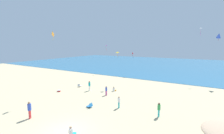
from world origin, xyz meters
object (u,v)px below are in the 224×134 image
(cooler_box, at_px, (59,91))
(person_4, at_px, (29,109))
(person_3, at_px, (71,132))
(kite_red, at_px, (133,53))
(person_6, at_px, (119,101))
(kite_yellow, at_px, (117,52))
(person_1, at_px, (89,85))
(kite_white, at_px, (201,28))
(beach_chair_far_left, at_px, (90,106))
(person_5, at_px, (159,109))
(kite_magenta, at_px, (106,45))
(beach_chair_far_right, at_px, (79,86))
(person_2, at_px, (106,90))
(kite_blue, at_px, (219,35))
(kite_orange, at_px, (53,34))
(person_0, at_px, (114,89))

(cooler_box, height_order, person_4, person_4)
(person_3, xyz_separation_m, kite_red, (-6.45, 26.96, 5.14))
(person_6, distance_m, kite_yellow, 11.41)
(cooler_box, distance_m, person_1, 4.92)
(person_4, height_order, kite_white, kite_white)
(beach_chair_far_left, bearing_deg, person_5, -171.58)
(person_3, relative_size, kite_magenta, 0.54)
(person_3, distance_m, kite_red, 28.20)
(beach_chair_far_right, height_order, person_2, person_2)
(person_3, height_order, kite_yellow, kite_yellow)
(kite_blue, height_order, kite_orange, kite_blue)
(cooler_box, distance_m, person_2, 7.90)
(kite_orange, bearing_deg, person_5, 5.82)
(kite_red, distance_m, kite_magenta, 7.55)
(person_3, height_order, kite_magenta, kite_magenta)
(kite_white, distance_m, kite_red, 15.13)
(beach_chair_far_right, distance_m, cooler_box, 4.01)
(kite_orange, distance_m, kite_magenta, 21.50)
(cooler_box, xyz_separation_m, person_5, (16.10, -0.82, 0.75))
(beach_chair_far_right, relative_size, person_6, 0.47)
(person_1, relative_size, person_2, 1.16)
(person_4, height_order, kite_red, kite_red)
(person_5, bearing_deg, person_1, -17.02)
(person_0, relative_size, kite_orange, 0.60)
(person_0, bearing_deg, person_6, -119.34)
(cooler_box, height_order, kite_blue, kite_blue)
(kite_yellow, height_order, kite_orange, kite_orange)
(beach_chair_far_right, height_order, person_4, person_4)
(kite_yellow, relative_size, kite_orange, 0.81)
(person_0, bearing_deg, kite_yellow, 45.03)
(person_0, xyz_separation_m, person_5, (8.70, -5.64, 0.61))
(kite_blue, distance_m, kite_orange, 28.75)
(person_0, bearing_deg, beach_chair_far_left, -146.83)
(beach_chair_far_left, xyz_separation_m, kite_orange, (-6.36, 0.31, 8.59))
(beach_chair_far_left, height_order, kite_blue, kite_blue)
(person_0, bearing_deg, kite_magenta, 62.59)
(kite_white, distance_m, kite_yellow, 17.96)
(kite_blue, bearing_deg, person_1, -137.81)
(person_2, xyz_separation_m, person_6, (3.90, -3.25, 0.01))
(person_3, bearing_deg, kite_red, 66.73)
(person_2, height_order, person_6, person_6)
(person_0, distance_m, kite_blue, 21.80)
(beach_chair_far_left, bearing_deg, cooler_box, -21.29)
(person_1, bearing_deg, person_5, 138.33)
(beach_chair_far_left, relative_size, kite_blue, 0.43)
(person_3, relative_size, kite_yellow, 0.81)
(kite_orange, bearing_deg, person_2, 39.99)
(beach_chair_far_right, bearing_deg, kite_red, -14.86)
(kite_yellow, relative_size, kite_magenta, 0.67)
(beach_chair_far_left, distance_m, person_5, 7.93)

